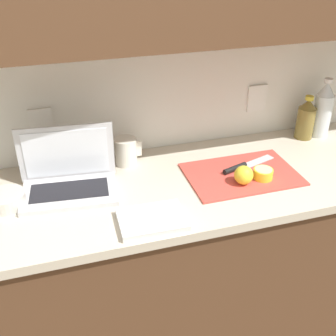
{
  "coord_description": "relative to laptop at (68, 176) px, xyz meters",
  "views": [
    {
      "loc": [
        -0.2,
        -1.29,
        1.78
      ],
      "look_at": [
        0.19,
        -0.01,
        1.0
      ],
      "focal_mm": 45.0,
      "sensor_mm": 36.0,
      "label": 1
    }
  ],
  "objects": [
    {
      "name": "counter_unit",
      "position": [
        0.15,
        -0.07,
        -0.51
      ],
      "size": [
        2.35,
        0.61,
        0.92
      ],
      "color": "brown",
      "rests_on": "ground_plane"
    },
    {
      "name": "laptop",
      "position": [
        0.0,
        0.0,
        0.0
      ],
      "size": [
        0.37,
        0.25,
        0.23
      ],
      "rotation": [
        0.0,
        0.0,
        -0.1
      ],
      "color": "silver",
      "rests_on": "counter_unit"
    },
    {
      "name": "cutting_board",
      "position": [
        0.66,
        -0.09,
        -0.05
      ],
      "size": [
        0.43,
        0.29,
        0.01
      ],
      "primitive_type": "cube",
      "color": "#D1473D",
      "rests_on": "counter_unit"
    },
    {
      "name": "knife",
      "position": [
        0.67,
        -0.06,
        -0.04
      ],
      "size": [
        0.25,
        0.11,
        0.02
      ],
      "rotation": [
        0.0,
        0.0,
        0.31
      ],
      "color": "silver",
      "rests_on": "cutting_board"
    },
    {
      "name": "lemon_half_cut",
      "position": [
        0.72,
        -0.15,
        -0.03
      ],
      "size": [
        0.08,
        0.08,
        0.04
      ],
      "color": "yellow",
      "rests_on": "cutting_board"
    },
    {
      "name": "lemon_whole_beside",
      "position": [
        0.63,
        -0.16,
        -0.01
      ],
      "size": [
        0.07,
        0.07,
        0.07
      ],
      "color": "yellow",
      "rests_on": "cutting_board"
    },
    {
      "name": "bottle_green_soda",
      "position": [
        1.07,
        0.13,
        0.03
      ],
      "size": [
        0.08,
        0.08,
        0.2
      ],
      "color": "olive",
      "rests_on": "counter_unit"
    },
    {
      "name": "bottle_oil_tall",
      "position": [
        1.16,
        0.13,
        0.07
      ],
      "size": [
        0.08,
        0.08,
        0.27
      ],
      "color": "silver",
      "rests_on": "counter_unit"
    },
    {
      "name": "measuring_cup",
      "position": [
        0.24,
        0.13,
        0.0
      ],
      "size": [
        0.11,
        0.09,
        0.11
      ],
      "color": "silver",
      "rests_on": "counter_unit"
    },
    {
      "name": "bowl_white",
      "position": [
        -0.22,
        -0.04,
        -0.03
      ],
      "size": [
        0.13,
        0.13,
        0.05
      ],
      "color": "beige",
      "rests_on": "counter_unit"
    },
    {
      "name": "dish_towel",
      "position": [
        0.24,
        -0.29,
        -0.04
      ],
      "size": [
        0.22,
        0.17,
        0.02
      ],
      "primitive_type": "cube",
      "rotation": [
        0.0,
        0.0,
        -0.03
      ],
      "color": "white",
      "rests_on": "counter_unit"
    }
  ]
}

